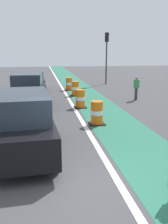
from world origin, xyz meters
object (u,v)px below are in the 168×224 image
(parked_suv_nearest, at_px, (24,123))
(traffic_barrel_back, at_px, (75,89))
(traffic_barrel_far, at_px, (69,84))
(pedestrian_crossing, at_px, (136,88))
(parked_suv_second, at_px, (28,90))
(traffic_barrel_mid, at_px, (80,99))
(traffic_light_corner, at_px, (107,49))
(parked_sedan_third, at_px, (33,81))
(traffic_barrel_front, at_px, (97,113))

(parked_suv_nearest, height_order, traffic_barrel_back, parked_suv_nearest)
(traffic_barrel_far, height_order, pedestrian_crossing, pedestrian_crossing)
(parked_suv_second, relative_size, traffic_barrel_back, 4.31)
(traffic_barrel_mid, xyz_separation_m, pedestrian_crossing, (4.18, 1.72, 0.33))
(traffic_barrel_mid, bearing_deg, traffic_light_corner, 67.71)
(parked_suv_nearest, distance_m, traffic_barrel_far, 13.95)
(traffic_barrel_back, distance_m, pedestrian_crossing, 4.65)
(parked_sedan_third, height_order, traffic_barrel_far, parked_sedan_third)
(parked_suv_nearest, distance_m, parked_suv_second, 7.41)
(parked_suv_second, xyz_separation_m, traffic_barrel_back, (3.32, 3.36, -0.50))
(parked_suv_nearest, bearing_deg, traffic_barrel_front, 43.54)
(parked_suv_nearest, height_order, traffic_barrel_front, parked_suv_nearest)
(parked_suv_nearest, height_order, traffic_barrel_mid, parked_suv_nearest)
(traffic_barrel_front, relative_size, pedestrian_crossing, 0.68)
(parked_suv_nearest, bearing_deg, parked_sedan_third, 90.22)
(traffic_barrel_mid, bearing_deg, traffic_barrel_back, 86.34)
(pedestrian_crossing, bearing_deg, traffic_barrel_far, 127.41)
(parked_suv_nearest, xyz_separation_m, traffic_barrel_back, (3.16, 10.78, -0.50))
(traffic_barrel_mid, distance_m, pedestrian_crossing, 4.53)
(parked_suv_nearest, bearing_deg, traffic_barrel_far, 77.60)
(parked_suv_second, distance_m, parked_sedan_third, 6.29)
(traffic_barrel_mid, xyz_separation_m, traffic_barrel_back, (0.27, 4.21, 0.00))
(traffic_light_corner, bearing_deg, parked_suv_nearest, -112.85)
(parked_sedan_third, distance_m, traffic_barrel_front, 11.20)
(traffic_barrel_back, xyz_separation_m, pedestrian_crossing, (3.91, -2.49, 0.33))
(traffic_barrel_front, height_order, traffic_barrel_far, same)
(traffic_barrel_back, xyz_separation_m, traffic_barrel_far, (-0.16, 2.84, 0.00))
(parked_sedan_third, bearing_deg, traffic_barrel_far, -1.56)
(parked_suv_second, xyz_separation_m, traffic_barrel_mid, (3.06, -0.84, -0.50))
(parked_sedan_third, bearing_deg, traffic_light_corner, 25.19)
(parked_suv_nearest, bearing_deg, traffic_barrel_back, 73.67)
(traffic_barrel_far, distance_m, pedestrian_crossing, 6.71)
(traffic_barrel_mid, relative_size, traffic_barrel_back, 1.00)
(traffic_light_corner, distance_m, pedestrian_crossing, 9.21)
(parked_suv_second, relative_size, traffic_light_corner, 0.92)
(parked_suv_nearest, relative_size, pedestrian_crossing, 2.92)
(traffic_barrel_front, xyz_separation_m, pedestrian_crossing, (3.96, 5.34, 0.33))
(traffic_barrel_far, bearing_deg, parked_suv_second, -117.00)
(traffic_barrel_far, bearing_deg, traffic_light_corner, 39.68)
(parked_suv_nearest, relative_size, traffic_barrel_far, 4.31)
(traffic_barrel_back, height_order, traffic_light_corner, traffic_light_corner)
(traffic_barrel_back, relative_size, traffic_light_corner, 0.21)
(traffic_barrel_mid, xyz_separation_m, traffic_light_corner, (4.32, 10.54, 2.97))
(traffic_light_corner, bearing_deg, parked_sedan_third, -154.81)
(traffic_light_corner, bearing_deg, traffic_barrel_far, -140.32)
(traffic_barrel_mid, xyz_separation_m, traffic_barrel_far, (0.11, 7.04, 0.00))
(parked_suv_second, height_order, parked_sedan_third, parked_suv_second)
(traffic_barrel_mid, bearing_deg, parked_sedan_third, 112.42)
(parked_suv_second, bearing_deg, parked_suv_nearest, -88.70)
(traffic_barrel_front, xyz_separation_m, traffic_barrel_far, (-0.11, 10.66, 0.00))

